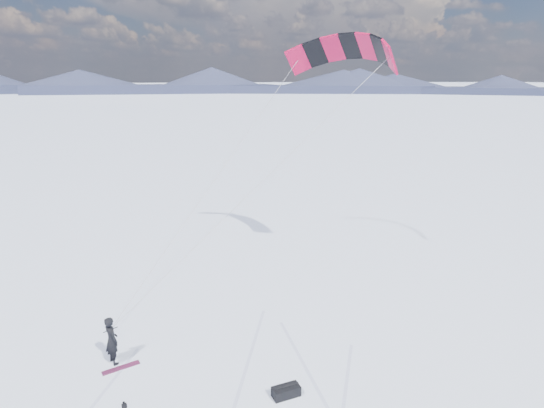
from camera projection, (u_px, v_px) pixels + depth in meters
name	position (u px, v px, depth m)	size (l,w,h in m)	color
horizon_hills	(153.00, 353.00, 12.46)	(704.00, 704.42, 8.00)	#181B30
snowkiter	(114.00, 362.00, 16.80)	(0.68, 0.44, 1.86)	black
snowboard	(121.00, 368.00, 16.46)	(1.33, 0.25, 0.04)	maroon
gear_bag_a	(286.00, 391.00, 14.98)	(0.92, 0.44, 0.41)	black
power_kite	(345.00, 53.00, 22.95)	(14.10, 8.02, 10.99)	#B40A35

